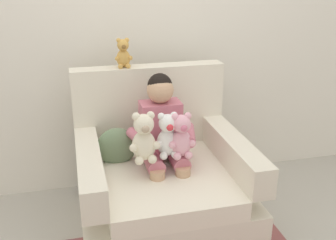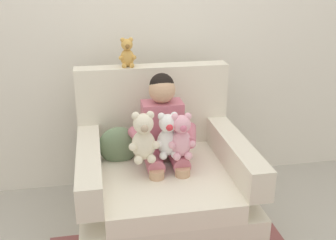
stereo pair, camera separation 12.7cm
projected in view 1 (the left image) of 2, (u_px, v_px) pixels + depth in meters
The scene contains 9 objects.
ground_plane at pixel (163, 228), 2.69m from camera, with size 8.00×8.00×0.00m, color #ADA89E.
back_wall at pixel (139, 18), 2.90m from camera, with size 6.00×0.10×2.60m, color silver.
armchair at pixel (161, 184), 2.62m from camera, with size 1.05×0.99×1.02m.
seated_child at pixel (163, 133), 2.53m from camera, with size 0.45×0.39×0.82m.
plush_pink at pixel (181, 137), 2.40m from camera, with size 0.17×0.14×0.28m.
plush_cream at pixel (144, 139), 2.34m from camera, with size 0.18×0.15×0.31m.
plush_white at pixel (168, 136), 2.41m from camera, with size 0.17×0.14×0.28m.
plush_honey_on_backrest at pixel (123, 54), 2.63m from camera, with size 0.12×0.10×0.20m.
throw_pillow at pixel (117, 147), 2.60m from camera, with size 0.26×0.12×0.26m, color slate.
Camera 1 is at (-0.51, -2.18, 1.66)m, focal length 42.62 mm.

